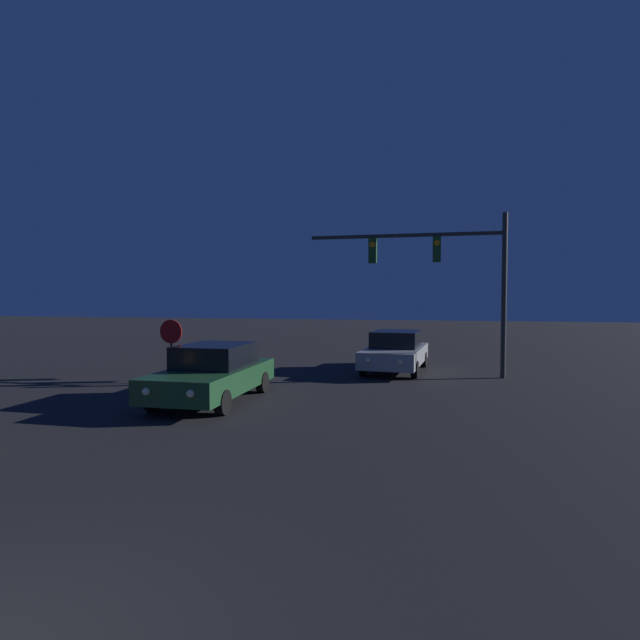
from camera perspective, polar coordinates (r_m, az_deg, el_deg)
name	(u,v)px	position (r m, az deg, el deg)	size (l,w,h in m)	color
car_near	(213,372)	(13.72, -12.08, -5.89)	(2.08, 4.76, 1.50)	#1E4728
car_far	(396,351)	(19.03, 8.63, -3.51)	(2.32, 4.84, 1.50)	#99999E
traffic_signal_mast	(447,266)	(18.07, 14.26, 6.01)	(6.85, 0.30, 5.65)	#2D2D2D
stop_sign	(171,339)	(16.84, -16.66, -2.06)	(0.77, 0.07, 2.05)	#2D2D2D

